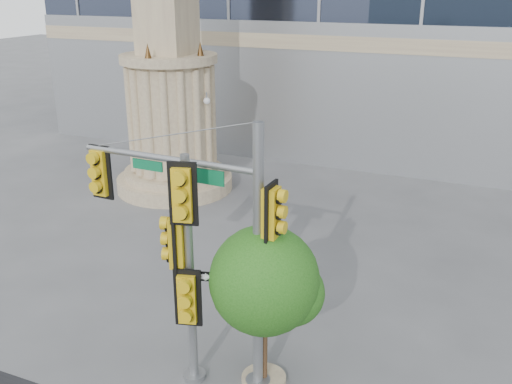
% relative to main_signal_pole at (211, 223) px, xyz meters
% --- Properties ---
extents(ground, '(120.00, 120.00, 0.00)m').
position_rel_main_signal_pole_xyz_m(ground, '(-0.47, 0.23, -3.31)').
color(ground, '#545456').
rests_on(ground, ground).
extents(monument, '(4.40, 4.40, 16.60)m').
position_rel_main_signal_pole_xyz_m(monument, '(-6.47, 9.23, 2.21)').
color(monument, '#9C836A').
rests_on(monument, ground).
extents(main_signal_pole, '(4.14, 0.51, 5.34)m').
position_rel_main_signal_pole_xyz_m(main_signal_pole, '(0.00, 0.00, 0.00)').
color(main_signal_pole, slate).
rests_on(main_signal_pole, ground).
extents(secondary_signal_pole, '(0.88, 0.63, 4.72)m').
position_rel_main_signal_pole_xyz_m(secondary_signal_pole, '(-0.31, -0.49, -0.54)').
color(secondary_signal_pole, slate).
rests_on(secondary_signal_pole, ground).
extents(street_tree, '(2.14, 2.09, 3.33)m').
position_rel_main_signal_pole_xyz_m(street_tree, '(1.07, 0.12, -1.11)').
color(street_tree, '#9C836A').
rests_on(street_tree, ground).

